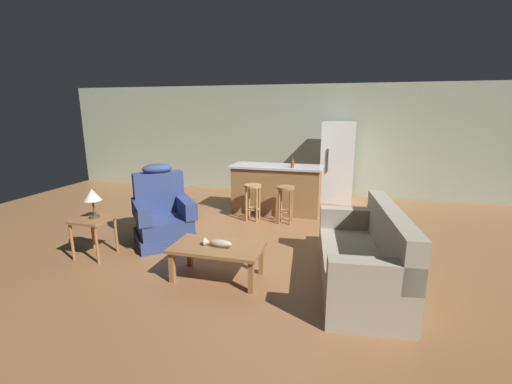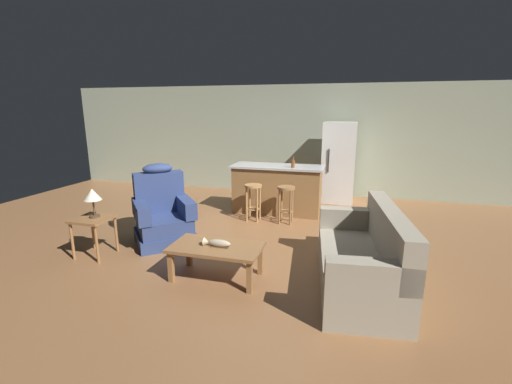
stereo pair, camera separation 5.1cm
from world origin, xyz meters
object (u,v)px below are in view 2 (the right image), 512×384
bar_stool_right (286,198)px  coffee_table (216,250)px  end_table (93,224)px  refrigerator (338,163)px  kitchen_island (277,189)px  couch (364,259)px  recliner_near_lamp (163,215)px  bar_stool_left (253,196)px  bottle_tall_green (293,164)px  table_lamp (92,196)px  fish_figurine (217,243)px

bar_stool_right → coffee_table: bearing=-100.5°
end_table → refrigerator: (3.16, 3.96, 0.42)m
kitchen_island → refrigerator: size_ratio=1.02×
couch → recliner_near_lamp: size_ratio=1.65×
recliner_near_lamp → kitchen_island: (1.40, 1.99, 0.06)m
bar_stool_right → refrigerator: (0.83, 1.83, 0.41)m
coffee_table → bar_stool_right: (0.43, 2.30, 0.11)m
end_table → bar_stool_left: bar_stool_left is taller
kitchen_island → bottle_tall_green: bottle_tall_green is taller
recliner_near_lamp → bottle_tall_green: recliner_near_lamp is taller
coffee_table → refrigerator: 4.35m
couch → refrigerator: refrigerator is taller
bar_stool_left → refrigerator: (1.44, 1.83, 0.41)m
couch → bar_stool_right: 2.42m
coffee_table → end_table: size_ratio=1.96×
coffee_table → refrigerator: (1.25, 4.13, 0.52)m
bar_stool_right → recliner_near_lamp: bearing=-141.2°
coffee_table → couch: 1.74m
couch → end_table: couch is taller
coffee_table → recliner_near_lamp: size_ratio=0.92×
table_lamp → coffee_table: bearing=-5.7°
coffee_table → table_lamp: table_lamp is taller
couch → bottle_tall_green: bottle_tall_green is taller
end_table → bottle_tall_green: bottle_tall_green is taller
couch → end_table: bearing=-5.0°
kitchen_island → bar_stool_left: 0.71m
recliner_near_lamp → kitchen_island: size_ratio=0.67×
refrigerator → bottle_tall_green: 1.59m
coffee_table → table_lamp: 1.96m
bar_stool_left → refrigerator: refrigerator is taller
coffee_table → bar_stool_left: bar_stool_left is taller
end_table → table_lamp: 0.41m
couch → bar_stool_right: size_ratio=2.92×
coffee_table → couch: size_ratio=0.55×
couch → kitchen_island: size_ratio=1.10×
kitchen_island → bar_stool_right: (0.30, -0.63, -0.01)m
end_table → table_lamp: bearing=43.3°
bar_stool_left → refrigerator: 2.36m
table_lamp → recliner_near_lamp: bearing=50.6°
fish_figurine → table_lamp: 1.95m
couch → end_table: 3.63m
couch → bar_stool_left: 2.80m
bar_stool_left → bar_stool_right: size_ratio=1.00×
couch → recliner_near_lamp: recliner_near_lamp is taller
end_table → couch: bearing=1.4°
fish_figurine → table_lamp: size_ratio=0.83×
bottle_tall_green → bar_stool_right: bearing=-94.6°
end_table → kitchen_island: size_ratio=0.31×
recliner_near_lamp → bar_stool_left: 1.74m
end_table → table_lamp: size_ratio=1.37×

